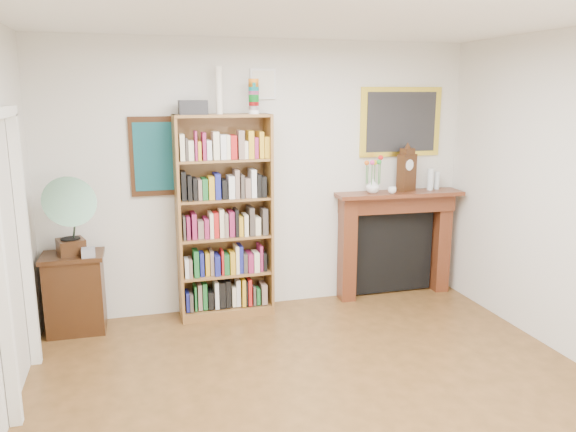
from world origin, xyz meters
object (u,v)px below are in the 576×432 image
object	(u,v)px
teacup	(392,190)
bottle_right	(437,180)
bookshelf	(224,206)
fireplace	(395,234)
mantel_clock	(407,171)
cd_stack	(88,252)
gramophone	(66,212)
flower_vase	(373,186)
bottle_left	(431,179)
side_cabinet	(75,293)

from	to	relation	value
teacup	bottle_right	world-z (taller)	bottle_right
teacup	bookshelf	bearing A→B (deg)	178.48
teacup	bottle_right	bearing A→B (deg)	11.35
fireplace	mantel_clock	bearing A→B (deg)	-15.25
cd_stack	bottle_right	distance (m)	3.78
fireplace	teacup	bearing A→B (deg)	-129.01
gramophone	mantel_clock	bearing A→B (deg)	-13.91
mantel_clock	teacup	bearing A→B (deg)	-176.76
bookshelf	teacup	xyz separation A→B (m)	(1.82, -0.05, 0.08)
bookshelf	gramophone	world-z (taller)	bookshelf
flower_vase	bottle_left	world-z (taller)	bottle_left
bookshelf	gramophone	xyz separation A→B (m)	(-1.47, -0.15, 0.05)
gramophone	bottle_right	size ratio (longest dim) A/B	3.84
side_cabinet	fireplace	xyz separation A→B (m)	(3.41, 0.12, 0.32)
side_cabinet	fireplace	world-z (taller)	fireplace
bookshelf	fireplace	xyz separation A→B (m)	(1.94, 0.09, -0.44)
cd_stack	bottle_right	size ratio (longest dim) A/B	0.60
bookshelf	cd_stack	xyz separation A→B (m)	(-1.31, -0.16, -0.34)
fireplace	teacup	distance (m)	0.56
side_cabinet	mantel_clock	distance (m)	3.65
gramophone	mantel_clock	xyz separation A→B (m)	(3.51, 0.20, 0.22)
gramophone	cd_stack	xyz separation A→B (m)	(0.16, -0.01, -0.39)
flower_vase	teacup	bearing A→B (deg)	-25.62
cd_stack	mantel_clock	distance (m)	3.41
bottle_right	cd_stack	bearing A→B (deg)	-176.35
flower_vase	bottle_right	xyz separation A→B (m)	(0.80, 0.03, 0.02)
cd_stack	bottle_left	distance (m)	3.68
side_cabinet	bottle_right	bearing A→B (deg)	2.91
flower_vase	bottle_right	distance (m)	0.80
gramophone	cd_stack	size ratio (longest dim) A/B	6.40
side_cabinet	teacup	bearing A→B (deg)	1.08
gramophone	teacup	size ratio (longest dim) A/B	8.42
side_cabinet	mantel_clock	size ratio (longest dim) A/B	1.64
bottle_right	side_cabinet	bearing A→B (deg)	-178.37
bottle_left	side_cabinet	bearing A→B (deg)	-178.75
teacup	bottle_left	bearing A→B (deg)	10.42
gramophone	cd_stack	world-z (taller)	gramophone
bookshelf	bottle_left	bearing A→B (deg)	0.22
mantel_clock	flower_vase	world-z (taller)	mantel_clock
fireplace	flower_vase	xyz separation A→B (m)	(-0.31, -0.04, 0.57)
gramophone	mantel_clock	distance (m)	3.52
teacup	fireplace	bearing A→B (deg)	47.94
gramophone	flower_vase	bearing A→B (deg)	-13.71
flower_vase	teacup	world-z (taller)	flower_vase
bookshelf	side_cabinet	size ratio (longest dim) A/B	3.06
side_cabinet	bottle_right	xyz separation A→B (m)	(3.90, 0.11, 0.91)
side_cabinet	gramophone	world-z (taller)	gramophone
bookshelf	mantel_clock	xyz separation A→B (m)	(2.04, 0.05, 0.27)
side_cabinet	bottle_left	bearing A→B (deg)	2.53
mantel_clock	cd_stack	bearing A→B (deg)	161.85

